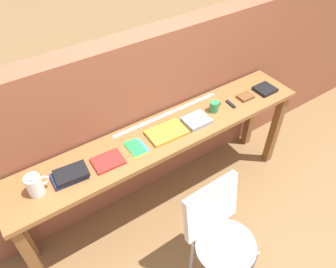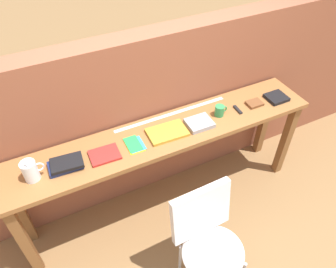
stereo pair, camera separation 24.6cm
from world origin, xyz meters
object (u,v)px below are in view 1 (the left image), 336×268
Objects in this scene: chair_white_moulded at (220,233)px; book_open_centre at (167,132)px; magazine_cycling at (108,161)px; leather_journal_brown at (245,97)px; pamphlet_pile_colourful at (136,148)px; mug at (214,106)px; pitcher_white at (35,185)px; book_repair_rightmost at (265,89)px; book_stack_leftmost at (70,175)px; multitool_folded at (231,104)px.

book_open_centre is (0.05, 0.74, 0.37)m from chair_white_moulded.
book_open_centre is at bearing 3.62° from magazine_cycling.
pamphlet_pile_colourful is at bearing -178.67° from leather_journal_brown.
chair_white_moulded is 0.99m from mug.
pamphlet_pile_colourful is at bearing 3.87° from magazine_cycling.
chair_white_moulded is at bearing -124.96° from mug.
mug reaches higher than chair_white_moulded.
chair_white_moulded reaches higher than pamphlet_pile_colourful.
pitcher_white reaches higher than book_repair_rightmost.
chair_white_moulded is 4.85× the size of pitcher_white.
leather_journal_brown is 0.76× the size of book_repair_rightmost.
book_stack_leftmost is 1.59m from leather_journal_brown.
book_open_centre is 1.75× the size of book_repair_rightmost.
pitcher_white is 0.87× the size of magazine_cycling.
multitool_folded is at bearing 2.48° from magazine_cycling.
pitcher_white reaches higher than mug.
chair_white_moulded is 8.10× the size of multitool_folded.
chair_white_moulded is 2.99× the size of book_open_centre.
pitcher_white reaches higher than leather_journal_brown.
pitcher_white is 0.75× the size of book_stack_leftmost.
pitcher_white reaches higher than multitool_folded.
pamphlet_pile_colourful is 1.31m from book_repair_rightmost.
mug is at bearing 178.64° from leather_journal_brown.
book_open_centre reaches higher than multitool_folded.
book_stack_leftmost is (0.22, 0.00, -0.05)m from pitcher_white.
pamphlet_pile_colourful is at bearing -0.93° from book_stack_leftmost.
book_stack_leftmost reaches higher than magazine_cycling.
pitcher_white is 0.99m from book_open_centre.
pitcher_white is at bearing -178.89° from leather_journal_brown.
multitool_folded is at bearing -0.22° from pitcher_white.
multitool_folded is at bearing 46.56° from chair_white_moulded.
book_stack_leftmost is at bearing 179.64° from multitool_folded.
leather_journal_brown is at bearing 40.34° from chair_white_moulded.
chair_white_moulded is at bearing -55.60° from magazine_cycling.
mug is at bearing 1.35° from pamphlet_pile_colourful.
leather_journal_brown is (0.34, -0.02, -0.03)m from mug.
mug reaches higher than multitool_folded.
pitcher_white is 1.81m from leather_journal_brown.
pitcher_white reaches higher than book_open_centre.
multitool_folded is (1.15, 0.01, -0.00)m from magazine_cycling.
chair_white_moulded is 1.27m from pitcher_white.
mug is 0.64× the size of book_repair_rightmost.
pamphlet_pile_colourful is 0.92m from multitool_folded.
book_repair_rightmost is at bearing -0.79° from book_stack_leftmost.
book_stack_leftmost is 0.82× the size of book_open_centre.
magazine_cycling is 1.62× the size of leather_journal_brown.
multitool_folded is 0.17m from leather_journal_brown.
magazine_cycling is (0.27, -0.01, -0.02)m from book_stack_leftmost.
book_open_centre is at bearing 179.42° from multitool_folded.
book_open_centre is 2.71× the size of mug.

